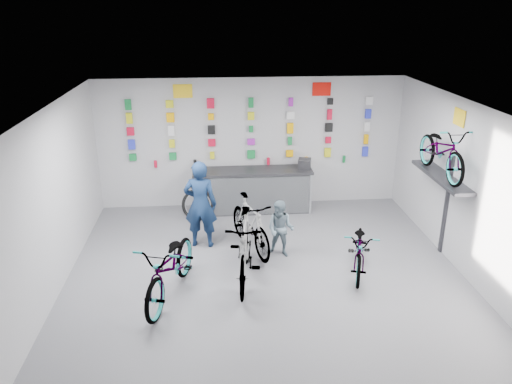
{
  "coord_description": "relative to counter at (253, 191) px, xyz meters",
  "views": [
    {
      "loc": [
        -0.84,
        -7.14,
        4.56
      ],
      "look_at": [
        -0.1,
        1.4,
        1.28
      ],
      "focal_mm": 35.0,
      "sensor_mm": 36.0,
      "label": 1
    }
  ],
  "objects": [
    {
      "name": "wall_left",
      "position": [
        -3.5,
        -3.54,
        1.01
      ],
      "size": [
        0.0,
        8.0,
        8.0
      ],
      "primitive_type": "plane",
      "rotation": [
        1.57,
        0.0,
        1.57
      ],
      "color": "#B2B2B4",
      "rests_on": "floor"
    },
    {
      "name": "bike_left",
      "position": [
        -1.61,
        -3.49,
        0.06
      ],
      "size": [
        1.26,
        2.2,
        1.09
      ],
      "primitive_type": "imported",
      "rotation": [
        0.0,
        0.0,
        -0.27
      ],
      "color": "gray",
      "rests_on": "floor"
    },
    {
      "name": "wall_bracket",
      "position": [
        3.33,
        -2.34,
        0.98
      ],
      "size": [
        0.39,
        1.9,
        2.0
      ],
      "color": "#333338",
      "rests_on": "wall_right"
    },
    {
      "name": "wall_right",
      "position": [
        3.5,
        -3.54,
        1.01
      ],
      "size": [
        0.0,
        8.0,
        8.0
      ],
      "primitive_type": "plane",
      "rotation": [
        1.57,
        0.0,
        -1.57
      ],
      "color": "#B2B2B4",
      "rests_on": "floor"
    },
    {
      "name": "ceiling",
      "position": [
        0.0,
        -3.54,
        2.51
      ],
      "size": [
        8.0,
        8.0,
        0.0
      ],
      "primitive_type": "plane",
      "rotation": [
        3.14,
        0.0,
        0.0
      ],
      "color": "white",
      "rests_on": "wall_back"
    },
    {
      "name": "sign_right",
      "position": [
        1.6,
        0.44,
        2.23
      ],
      "size": [
        0.42,
        0.02,
        0.3
      ],
      "primitive_type": "cube",
      "color": "red",
      "rests_on": "wall_back"
    },
    {
      "name": "register",
      "position": [
        1.19,
        0.01,
        0.62
      ],
      "size": [
        0.34,
        0.36,
        0.22
      ],
      "primitive_type": "cube",
      "rotation": [
        0.0,
        0.0,
        -0.24
      ],
      "color": "black",
      "rests_on": "counter"
    },
    {
      "name": "counter",
      "position": [
        0.0,
        0.0,
        0.0
      ],
      "size": [
        2.7,
        0.66,
        1.0
      ],
      "color": "black",
      "rests_on": "floor"
    },
    {
      "name": "customer",
      "position": [
        0.35,
        -2.23,
        0.07
      ],
      "size": [
        0.66,
        0.6,
        1.11
      ],
      "primitive_type": "imported",
      "rotation": [
        0.0,
        0.0,
        -0.41
      ],
      "color": "slate",
      "rests_on": "floor"
    },
    {
      "name": "merch_wall",
      "position": [
        -0.07,
        0.39,
        1.32
      ],
      "size": [
        5.56,
        0.08,
        1.57
      ],
      "color": "#127835",
      "rests_on": "wall_back"
    },
    {
      "name": "floor",
      "position": [
        0.0,
        -3.54,
        -0.49
      ],
      "size": [
        8.0,
        8.0,
        0.0
      ],
      "primitive_type": "plane",
      "color": "#56565B",
      "rests_on": "ground"
    },
    {
      "name": "spare_wheel",
      "position": [
        -1.25,
        -0.37,
        -0.15
      ],
      "size": [
        0.71,
        0.28,
        0.7
      ],
      "rotation": [
        0.0,
        0.0,
        0.0
      ],
      "color": "black",
      "rests_on": "floor"
    },
    {
      "name": "sign_left",
      "position": [
        -1.5,
        0.44,
        2.23
      ],
      "size": [
        0.42,
        0.02,
        0.3
      ],
      "primitive_type": "cube",
      "color": "yellow",
      "rests_on": "wall_back"
    },
    {
      "name": "bike_right",
      "position": [
        1.69,
        -2.94,
        -0.05
      ],
      "size": [
        1.04,
        1.78,
        0.88
      ],
      "primitive_type": "imported",
      "rotation": [
        0.0,
        0.0,
        -0.29
      ],
      "color": "gray",
      "rests_on": "floor"
    },
    {
      "name": "bike_wall",
      "position": [
        3.25,
        -2.34,
        1.57
      ],
      "size": [
        0.63,
        1.8,
        0.95
      ],
      "primitive_type": "imported",
      "color": "gray",
      "rests_on": "wall_bracket"
    },
    {
      "name": "clerk",
      "position": [
        -1.15,
        -1.67,
        0.39
      ],
      "size": [
        0.7,
        0.51,
        1.76
      ],
      "primitive_type": "imported",
      "rotation": [
        0.0,
        0.0,
        2.99
      ],
      "color": "#112446",
      "rests_on": "floor"
    },
    {
      "name": "bike_service",
      "position": [
        -0.19,
        -1.93,
        0.05
      ],
      "size": [
        1.06,
        1.86,
        1.08
      ],
      "primitive_type": "imported",
      "rotation": [
        0.0,
        0.0,
        0.33
      ],
      "color": "gray",
      "rests_on": "floor"
    },
    {
      "name": "bike_center",
      "position": [
        -0.38,
        -3.07,
        0.12
      ],
      "size": [
        0.82,
        2.08,
        1.22
      ],
      "primitive_type": "imported",
      "rotation": [
        0.0,
        0.0,
        -0.12
      ],
      "color": "gray",
      "rests_on": "floor"
    },
    {
      "name": "sign_side",
      "position": [
        3.48,
        -2.34,
        2.16
      ],
      "size": [
        0.02,
        0.4,
        0.3
      ],
      "primitive_type": "cube",
      "color": "yellow",
      "rests_on": "wall_right"
    },
    {
      "name": "wall_back",
      "position": [
        0.0,
        0.46,
        1.01
      ],
      "size": [
        7.0,
        0.0,
        7.0
      ],
      "primitive_type": "plane",
      "rotation": [
        1.57,
        0.0,
        0.0
      ],
      "color": "#B2B2B4",
      "rests_on": "floor"
    }
  ]
}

